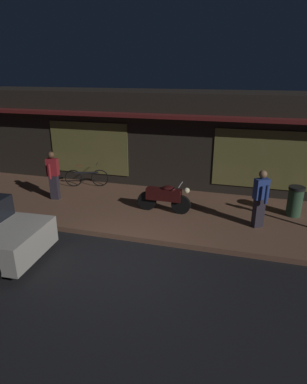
# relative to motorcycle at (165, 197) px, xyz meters

# --- Properties ---
(ground_plane) EXTENTS (60.00, 60.00, 0.00)m
(ground_plane) POSITION_rel_motorcycle_xyz_m (-0.37, -2.85, -0.65)
(ground_plane) COLOR black
(sidewalk_slab) EXTENTS (18.00, 4.00, 0.15)m
(sidewalk_slab) POSITION_rel_motorcycle_xyz_m (-0.37, 0.15, -0.57)
(sidewalk_slab) COLOR brown
(sidewalk_slab) RESTS_ON ground_plane
(storefront_building) EXTENTS (18.00, 3.30, 3.60)m
(storefront_building) POSITION_rel_motorcycle_xyz_m (-0.37, 3.53, 1.16)
(storefront_building) COLOR black
(storefront_building) RESTS_ON ground_plane
(motorcycle) EXTENTS (1.70, 0.55, 0.97)m
(motorcycle) POSITION_rel_motorcycle_xyz_m (0.00, 0.00, 0.00)
(motorcycle) COLOR black
(motorcycle) RESTS_ON sidewalk_slab
(bicycle_parked) EXTENTS (1.60, 0.59, 0.91)m
(bicycle_parked) POSITION_rel_motorcycle_xyz_m (-3.45, 1.53, -0.14)
(bicycle_parked) COLOR black
(bicycle_parked) RESTS_ON sidewalk_slab
(person_photographer) EXTENTS (0.41, 0.62, 1.67)m
(person_photographer) POSITION_rel_motorcycle_xyz_m (-3.91, 0.05, 0.38)
(person_photographer) COLOR #28232D
(person_photographer) RESTS_ON sidewalk_slab
(person_bystander) EXTENTS (0.44, 0.57, 1.67)m
(person_bystander) POSITION_rel_motorcycle_xyz_m (2.79, -0.29, 0.38)
(person_bystander) COLOR #28232D
(person_bystander) RESTS_ON sidewalk_slab
(trash_bin) EXTENTS (0.48, 0.48, 0.93)m
(trash_bin) POSITION_rel_motorcycle_xyz_m (3.87, 0.80, -0.03)
(trash_bin) COLOR #2D4C33
(trash_bin) RESTS_ON sidewalk_slab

